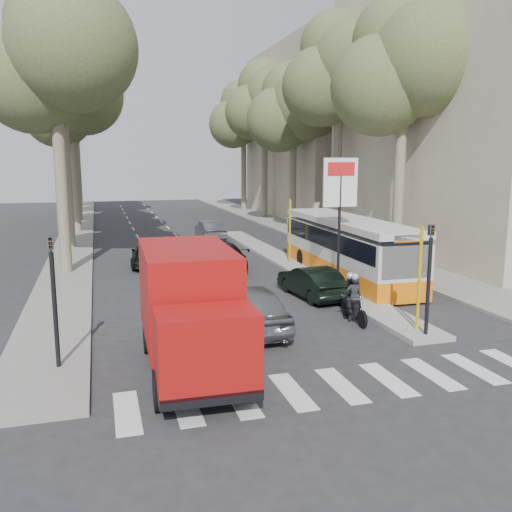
{
  "coord_description": "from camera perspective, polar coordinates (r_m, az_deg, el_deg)",
  "views": [
    {
      "loc": [
        -6.41,
        -15.56,
        5.53
      ],
      "look_at": [
        -0.21,
        5.56,
        1.6
      ],
      "focal_mm": 38.0,
      "sensor_mm": 36.0,
      "label": 1
    }
  ],
  "objects": [
    {
      "name": "queue_car_e",
      "position": [
        29.02,
        -11.36,
        0.13
      ],
      "size": [
        2.05,
        4.22,
        1.18
      ],
      "primitive_type": "imported",
      "rotation": [
        0.0,
        0.0,
        3.04
      ],
      "color": "black",
      "rests_on": "ground"
    },
    {
      "name": "median_left",
      "position": [
        43.93,
        -18.32,
        2.46
      ],
      "size": [
        2.4,
        64.0,
        0.12
      ],
      "primitive_type": "cube",
      "color": "gray",
      "rests_on": "ground"
    },
    {
      "name": "queue_car_b",
      "position": [
        27.86,
        -3.87,
        0.09
      ],
      "size": [
        2.24,
        4.86,
        1.38
      ],
      "primitive_type": "imported",
      "rotation": [
        0.0,
        0.0,
        3.21
      ],
      "color": "black",
      "rests_on": "ground"
    },
    {
      "name": "pedestrian_near",
      "position": [
        24.95,
        17.05,
        -1.05
      ],
      "size": [
        0.68,
        0.99,
        1.53
      ],
      "primitive_type": "imported",
      "rotation": [
        0.0,
        0.0,
        1.87
      ],
      "color": "#383049",
      "rests_on": "sidewalk_right"
    },
    {
      "name": "city_bus",
      "position": [
        25.87,
        9.53,
        1.02
      ],
      "size": [
        2.62,
        10.87,
        2.85
      ],
      "rotation": [
        0.0,
        0.0,
        -0.02
      ],
      "color": "orange",
      "rests_on": "ground"
    },
    {
      "name": "motorcycle",
      "position": [
        19.12,
        10.04,
        -4.41
      ],
      "size": [
        0.75,
        2.03,
        1.73
      ],
      "rotation": [
        0.0,
        0.0,
        -0.05
      ],
      "color": "black",
      "rests_on": "ground"
    },
    {
      "name": "queue_car_d",
      "position": [
        37.77,
        -4.86,
        2.73
      ],
      "size": [
        1.52,
        4.22,
        1.38
      ],
      "primitive_type": "imported",
      "rotation": [
        0.0,
        0.0,
        3.16
      ],
      "color": "#55585E",
      "rests_on": "ground"
    },
    {
      "name": "tree_r_d",
      "position": [
        52.34,
        1.04,
        16.21
      ],
      "size": [
        7.4,
        7.2,
        14.88
      ],
      "color": "#6B604C",
      "rests_on": "ground"
    },
    {
      "name": "tree_l_a",
      "position": [
        28.13,
        -20.3,
        19.46
      ],
      "size": [
        7.4,
        7.2,
        14.1
      ],
      "color": "#6B604C",
      "rests_on": "ground"
    },
    {
      "name": "tree_r_a",
      "position": [
        30.4,
        15.48,
        18.96
      ],
      "size": [
        7.4,
        7.2,
        14.1
      ],
      "color": "#6B604C",
      "rests_on": "ground"
    },
    {
      "name": "tree_l_c",
      "position": [
        43.93,
        -18.76,
        15.5
      ],
      "size": [
        7.4,
        7.2,
        13.71
      ],
      "color": "#6B604C",
      "rests_on": "ground"
    },
    {
      "name": "pedestrian_far",
      "position": [
        32.14,
        13.75,
        1.54
      ],
      "size": [
        1.04,
        0.54,
        1.55
      ],
      "primitive_type": "imported",
      "rotation": [
        0.0,
        0.0,
        3.24
      ],
      "color": "#645B4B",
      "rests_on": "sidewalk_right"
    },
    {
      "name": "traffic_light_left",
      "position": [
        14.92,
        -20.59,
        -2.31
      ],
      "size": [
        0.16,
        0.41,
        3.6
      ],
      "color": "black",
      "rests_on": "ground"
    },
    {
      "name": "red_truck",
      "position": [
        14.35,
        -6.92,
        -5.43
      ],
      "size": [
        2.46,
        6.09,
        3.22
      ],
      "rotation": [
        0.0,
        0.0,
        -0.03
      ],
      "color": "black",
      "rests_on": "ground"
    },
    {
      "name": "silver_hatchback",
      "position": [
        17.83,
        -0.64,
        -5.36
      ],
      "size": [
        1.85,
        4.54,
        1.54
      ],
      "primitive_type": "imported",
      "rotation": [
        0.0,
        0.0,
        3.15
      ],
      "color": "gray",
      "rests_on": "ground"
    },
    {
      "name": "tree_r_e",
      "position": [
        59.95,
        -1.23,
        14.77
      ],
      "size": [
        7.4,
        7.2,
        14.1
      ],
      "color": "#6B604C",
      "rests_on": "ground"
    },
    {
      "name": "queue_car_a",
      "position": [
        25.76,
        -8.15,
        -0.83
      ],
      "size": [
        2.57,
        5.05,
        1.37
      ],
      "primitive_type": "imported",
      "rotation": [
        0.0,
        0.0,
        3.2
      ],
      "color": "#494B51",
      "rests_on": "ground"
    },
    {
      "name": "tree_l_b",
      "position": [
        36.13,
        -19.69,
        18.38
      ],
      "size": [
        7.4,
        7.2,
        14.88
      ],
      "color": "#6B604C",
      "rests_on": "ground"
    },
    {
      "name": "ground",
      "position": [
        17.72,
        5.78,
        -8.12
      ],
      "size": [
        120.0,
        120.0,
        0.0
      ],
      "primitive_type": "plane",
      "color": "#28282B",
      "rests_on": "ground"
    },
    {
      "name": "queue_car_c",
      "position": [
        31.69,
        -8.61,
        1.04
      ],
      "size": [
        1.45,
        3.49,
        1.18
      ],
      "primitive_type": "imported",
      "rotation": [
        0.0,
        0.0,
        3.16
      ],
      "color": "#98999F",
      "rests_on": "ground"
    },
    {
      "name": "billboard",
      "position": [
        22.79,
        8.81,
        5.41
      ],
      "size": [
        1.5,
        12.1,
        5.6
      ],
      "color": "yellow",
      "rests_on": "ground"
    },
    {
      "name": "building_near",
      "position": [
        35.38,
        22.82,
        14.99
      ],
      "size": [
        11.0,
        18.0,
        18.0
      ],
      "primitive_type": "cube",
      "color": "beige",
      "rests_on": "ground"
    },
    {
      "name": "traffic_island",
      "position": [
        28.78,
        3.55,
        -0.81
      ],
      "size": [
        1.5,
        26.0,
        0.16
      ],
      "primitive_type": "cube",
      "color": "gray",
      "rests_on": "ground"
    },
    {
      "name": "tree_l_e",
      "position": [
        59.92,
        -18.41,
        14.6
      ],
      "size": [
        7.4,
        7.2,
        14.49
      ],
      "color": "#6B604C",
      "rests_on": "ground"
    },
    {
      "name": "building_far",
      "position": [
        54.24,
        7.66,
        12.65
      ],
      "size": [
        11.0,
        20.0,
        16.0
      ],
      "primitive_type": "cube",
      "color": "#B7A88E",
      "rests_on": "ground"
    },
    {
      "name": "tree_l_d",
      "position": [
        52.07,
        -18.65,
        16.49
      ],
      "size": [
        7.4,
        7.2,
        15.66
      ],
      "color": "#6B604C",
      "rests_on": "ground"
    },
    {
      "name": "tree_r_c",
      "position": [
        44.63,
        4.09,
        15.45
      ],
      "size": [
        7.4,
        7.2,
        13.32
      ],
      "color": "#6B604C",
      "rests_on": "ground"
    },
    {
      "name": "sidewalk_right",
      "position": [
        43.59,
        3.92,
        2.9
      ],
      "size": [
        3.2,
        70.0,
        0.12
      ],
      "primitive_type": "cube",
      "color": "gray",
      "rests_on": "ground"
    },
    {
      "name": "tree_r_b",
      "position": [
        37.59,
        8.93,
        19.02
      ],
      "size": [
        7.4,
        7.2,
        15.27
      ],
      "color": "#6B604C",
      "rests_on": "ground"
    },
    {
      "name": "traffic_light_island",
      "position": [
        17.33,
        17.83,
        -0.49
      ],
      "size": [
        0.16,
        0.41,
        3.6
      ],
      "color": "black",
      "rests_on": "ground"
    },
    {
      "name": "dark_hatchback",
      "position": [
        22.1,
        5.89,
        -2.71
      ],
      "size": [
        1.74,
        4.02,
        1.29
      ],
      "primitive_type": "imported",
      "rotation": [
        0.0,
        0.0,
        3.24
      ],
      "color": "black",
      "rests_on": "ground"
    }
  ]
}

